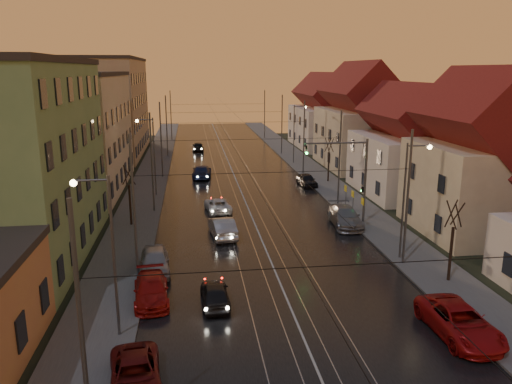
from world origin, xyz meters
name	(u,v)px	position (x,y,z in m)	size (l,w,h in m)	color
ground	(307,346)	(0.00, 0.00, 0.00)	(160.00, 160.00, 0.00)	black
road	(233,174)	(0.00, 40.00, 0.02)	(16.00, 120.00, 0.04)	black
sidewalk_left	(152,176)	(-10.00, 40.00, 0.07)	(4.00, 120.00, 0.15)	#4C4C4C
sidewalk_right	(312,172)	(10.00, 40.00, 0.07)	(4.00, 120.00, 0.15)	#4C4C4C
tram_rail_0	(216,174)	(-2.20, 40.00, 0.06)	(0.06, 120.00, 0.03)	gray
tram_rail_1	(227,174)	(-0.77, 40.00, 0.06)	(0.06, 120.00, 0.03)	gray
tram_rail_2	(240,174)	(0.77, 40.00, 0.06)	(0.06, 120.00, 0.03)	gray
tram_rail_3	(251,173)	(2.20, 40.00, 0.06)	(0.06, 120.00, 0.03)	gray
apartment_left_1	(3,164)	(-17.50, 14.00, 6.50)	(10.00, 18.00, 13.00)	#618856
apartment_left_2	(72,134)	(-17.50, 34.00, 6.00)	(10.00, 20.00, 12.00)	#B8B28E
apartment_left_3	(107,108)	(-17.50, 58.00, 7.00)	(10.00, 24.00, 14.00)	tan
house_right_1	(479,165)	(17.00, 15.00, 5.45)	(8.67, 10.20, 10.80)	tan
house_right_2	(407,149)	(17.00, 28.00, 4.64)	(9.18, 12.24, 9.20)	silver
house_right_3	(360,123)	(17.00, 43.00, 5.80)	(9.18, 14.28, 11.50)	tan
house_right_4	(324,116)	(17.00, 61.00, 5.05)	(9.18, 16.32, 10.00)	silver
catenary_pole_l_0	(82,339)	(-8.60, -6.00, 4.50)	(0.16, 0.16, 9.00)	#595B60
catenary_pole_l_1	(134,209)	(-8.60, 9.00, 4.50)	(0.16, 0.16, 9.00)	#595B60
catenary_pole_r_1	(407,199)	(8.60, 9.00, 4.50)	(0.16, 0.16, 9.00)	#595B60
catenary_pole_l_2	(152,163)	(-8.60, 24.00, 4.50)	(0.16, 0.16, 9.00)	#595B60
catenary_pole_r_2	(340,159)	(8.60, 24.00, 4.50)	(0.16, 0.16, 9.00)	#595B60
catenary_pole_l_3	(161,140)	(-8.60, 39.00, 4.50)	(0.16, 0.16, 9.00)	#595B60
catenary_pole_r_3	(304,138)	(8.60, 39.00, 4.50)	(0.16, 0.16, 9.00)	#595B60
catenary_pole_l_4	(167,127)	(-8.60, 54.00, 4.50)	(0.16, 0.16, 9.00)	#595B60
catenary_pole_r_4	(282,125)	(8.60, 54.00, 4.50)	(0.16, 0.16, 9.00)	#595B60
catenary_pole_l_5	(171,116)	(-8.60, 72.00, 4.50)	(0.16, 0.16, 9.00)	#595B60
catenary_pole_r_5	(265,115)	(8.60, 72.00, 4.50)	(0.16, 0.16, 9.00)	#595B60
street_lamp_0	(106,242)	(-9.10, 2.00, 4.89)	(1.75, 0.32, 8.00)	#595B60
street_lamp_1	(409,190)	(9.10, 10.00, 4.89)	(1.75, 0.32, 8.00)	#595B60
street_lamp_2	(151,149)	(-9.10, 30.00, 4.89)	(1.75, 0.32, 8.00)	#595B60
street_lamp_3	(296,128)	(9.10, 46.00, 4.89)	(1.75, 0.32, 8.00)	#595B60
traffic_light_mast	(354,171)	(7.99, 18.00, 4.60)	(5.30, 0.32, 7.20)	#595B60
bare_tree_0	(130,197)	(-10.20, 20.00, 2.49)	(1.09, 1.09, 5.11)	black
bare_tree_1	(452,244)	(10.20, 6.00, 2.49)	(1.09, 1.09, 5.11)	black
bare_tree_2	(329,161)	(10.40, 34.00, 2.49)	(1.09, 1.09, 5.11)	black
driving_car_0	(215,294)	(-4.03, 4.84, 0.64)	(1.52, 3.77, 1.28)	black
driving_car_1	(222,227)	(-2.90, 16.34, 0.78)	(1.64, 4.71, 1.55)	#A6A6AB
driving_car_2	(218,205)	(-2.87, 23.45, 0.61)	(2.04, 4.42, 1.23)	silver
driving_car_3	(202,172)	(-3.94, 38.35, 0.76)	(2.14, 5.26, 1.53)	#161F44
driving_car_4	(198,147)	(-4.08, 58.66, 0.74)	(1.74, 4.32, 1.47)	black
parked_left_1	(135,374)	(-7.60, -2.17, 0.61)	(2.03, 4.40, 1.22)	#5E1010
parked_left_2	(151,290)	(-7.54, 5.74, 0.67)	(1.87, 4.60, 1.33)	#A51410
parked_left_3	(155,261)	(-7.60, 9.90, 0.77)	(1.81, 4.49, 1.53)	#9C9BA1
parked_right_0	(459,322)	(7.54, -0.01, 0.74)	(2.47, 5.35, 1.49)	#AE1113
parked_right_1	(345,217)	(7.37, 17.81, 0.79)	(2.20, 5.41, 1.57)	gray
parked_right_2	(307,180)	(7.52, 32.43, 0.69)	(1.63, 4.05, 1.38)	black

